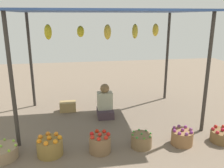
{
  "coord_description": "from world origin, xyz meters",
  "views": [
    {
      "loc": [
        -0.76,
        -5.1,
        2.26
      ],
      "look_at": [
        0.0,
        -0.57,
        0.95
      ],
      "focal_mm": 38.36,
      "sensor_mm": 36.0,
      "label": 1
    }
  ],
  "objects_px": {
    "basket_limes": "(2,152)",
    "vendor_person": "(105,104)",
    "basket_purple_onions": "(182,137)",
    "basket_red_tomatoes": "(100,143)",
    "basket_red_apples": "(222,136)",
    "wooden_crate_near_vendor": "(68,106)",
    "basket_oranges": "(50,146)",
    "basket_green_chilies": "(141,141)"
  },
  "relations": [
    {
      "from": "basket_red_tomatoes",
      "to": "basket_red_apples",
      "type": "bearing_deg",
      "value": -0.75
    },
    {
      "from": "basket_green_chilies",
      "to": "basket_limes",
      "type": "bearing_deg",
      "value": 179.17
    },
    {
      "from": "basket_purple_onions",
      "to": "wooden_crate_near_vendor",
      "type": "bearing_deg",
      "value": 136.73
    },
    {
      "from": "vendor_person",
      "to": "basket_purple_onions",
      "type": "xyz_separation_m",
      "value": [
        1.21,
        -1.48,
        -0.16
      ]
    },
    {
      "from": "basket_oranges",
      "to": "basket_purple_onions",
      "type": "height_order",
      "value": "basket_oranges"
    },
    {
      "from": "wooden_crate_near_vendor",
      "to": "basket_limes",
      "type": "bearing_deg",
      "value": -119.17
    },
    {
      "from": "vendor_person",
      "to": "basket_red_tomatoes",
      "type": "bearing_deg",
      "value": -101.2
    },
    {
      "from": "vendor_person",
      "to": "basket_red_tomatoes",
      "type": "height_order",
      "value": "vendor_person"
    },
    {
      "from": "basket_red_tomatoes",
      "to": "basket_green_chilies",
      "type": "bearing_deg",
      "value": 2.55
    },
    {
      "from": "wooden_crate_near_vendor",
      "to": "basket_red_tomatoes",
      "type": "bearing_deg",
      "value": -73.91
    },
    {
      "from": "basket_red_tomatoes",
      "to": "basket_green_chilies",
      "type": "distance_m",
      "value": 0.75
    },
    {
      "from": "basket_limes",
      "to": "basket_purple_onions",
      "type": "distance_m",
      "value": 3.12
    },
    {
      "from": "basket_limes",
      "to": "vendor_person",
      "type": "bearing_deg",
      "value": 36.58
    },
    {
      "from": "basket_limes",
      "to": "basket_red_apples",
      "type": "bearing_deg",
      "value": -1.44
    },
    {
      "from": "basket_red_tomatoes",
      "to": "basket_green_chilies",
      "type": "height_order",
      "value": "basket_red_tomatoes"
    },
    {
      "from": "vendor_person",
      "to": "basket_limes",
      "type": "bearing_deg",
      "value": -143.42
    },
    {
      "from": "basket_red_tomatoes",
      "to": "basket_purple_onions",
      "type": "bearing_deg",
      "value": 0.2
    },
    {
      "from": "basket_oranges",
      "to": "basket_green_chilies",
      "type": "height_order",
      "value": "basket_oranges"
    },
    {
      "from": "basket_red_tomatoes",
      "to": "basket_red_apples",
      "type": "relative_size",
      "value": 0.92
    },
    {
      "from": "basket_oranges",
      "to": "basket_purple_onions",
      "type": "bearing_deg",
      "value": -0.99
    },
    {
      "from": "basket_oranges",
      "to": "wooden_crate_near_vendor",
      "type": "height_order",
      "value": "basket_oranges"
    },
    {
      "from": "basket_red_tomatoes",
      "to": "basket_purple_onions",
      "type": "height_order",
      "value": "basket_red_tomatoes"
    },
    {
      "from": "basket_red_tomatoes",
      "to": "vendor_person",
      "type": "bearing_deg",
      "value": 78.8
    },
    {
      "from": "basket_limes",
      "to": "basket_red_tomatoes",
      "type": "height_order",
      "value": "basket_red_tomatoes"
    },
    {
      "from": "basket_green_chilies",
      "to": "basket_purple_onions",
      "type": "relative_size",
      "value": 0.95
    },
    {
      "from": "basket_oranges",
      "to": "wooden_crate_near_vendor",
      "type": "distance_m",
      "value": 1.93
    },
    {
      "from": "basket_purple_onions",
      "to": "basket_limes",
      "type": "bearing_deg",
      "value": 178.85
    },
    {
      "from": "basket_green_chilies",
      "to": "basket_purple_onions",
      "type": "bearing_deg",
      "value": -2.12
    },
    {
      "from": "vendor_person",
      "to": "basket_purple_onions",
      "type": "bearing_deg",
      "value": -50.69
    },
    {
      "from": "basket_red_tomatoes",
      "to": "basket_purple_onions",
      "type": "xyz_separation_m",
      "value": [
        1.51,
        0.01,
        -0.02
      ]
    },
    {
      "from": "basket_green_chilies",
      "to": "basket_purple_onions",
      "type": "xyz_separation_m",
      "value": [
        0.76,
        -0.03,
        0.02
      ]
    },
    {
      "from": "basket_oranges",
      "to": "basket_red_apples",
      "type": "bearing_deg",
      "value": -1.39
    },
    {
      "from": "basket_limes",
      "to": "basket_red_tomatoes",
      "type": "bearing_deg",
      "value": -2.4
    },
    {
      "from": "basket_red_tomatoes",
      "to": "basket_limes",
      "type": "bearing_deg",
      "value": 177.6
    },
    {
      "from": "vendor_person",
      "to": "basket_green_chilies",
      "type": "xyz_separation_m",
      "value": [
        0.45,
        -1.45,
        -0.18
      ]
    },
    {
      "from": "basket_green_chilies",
      "to": "wooden_crate_near_vendor",
      "type": "distance_m",
      "value": 2.33
    },
    {
      "from": "basket_red_tomatoes",
      "to": "basket_red_apples",
      "type": "xyz_separation_m",
      "value": [
        2.28,
        -0.03,
        -0.04
      ]
    },
    {
      "from": "basket_red_tomatoes",
      "to": "basket_red_apples",
      "type": "height_order",
      "value": "basket_red_tomatoes"
    },
    {
      "from": "basket_oranges",
      "to": "wooden_crate_near_vendor",
      "type": "xyz_separation_m",
      "value": [
        0.28,
        1.91,
        -0.03
      ]
    },
    {
      "from": "basket_limes",
      "to": "basket_purple_onions",
      "type": "height_order",
      "value": "basket_purple_onions"
    },
    {
      "from": "basket_red_tomatoes",
      "to": "basket_green_chilies",
      "type": "xyz_separation_m",
      "value": [
        0.75,
        0.03,
        -0.04
      ]
    },
    {
      "from": "vendor_person",
      "to": "basket_oranges",
      "type": "distance_m",
      "value": 1.84
    }
  ]
}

